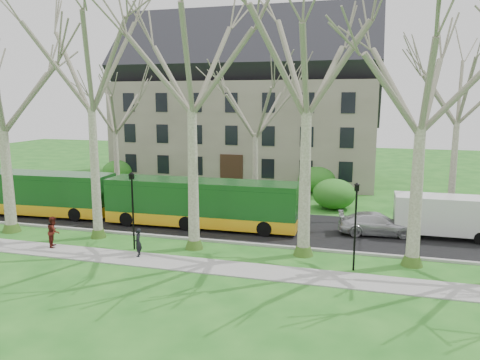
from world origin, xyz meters
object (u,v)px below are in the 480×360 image
van_a (444,217)px  pedestrian_b (54,231)px  bus_lead (29,192)px  pedestrian_a (138,242)px  sedan (377,224)px  bus_follow (202,203)px

van_a → pedestrian_b: (-21.58, -7.92, -0.39)m
van_a → bus_lead: bearing=-176.6°
pedestrian_a → sedan: bearing=100.1°
bus_follow → pedestrian_b: 9.15m
pedestrian_b → bus_follow: bearing=-74.8°
pedestrian_a → bus_follow: bearing=147.7°
sedan → van_a: van_a is taller
bus_lead → pedestrian_b: size_ratio=7.28×
bus_lead → sedan: 24.44m
sedan → pedestrian_a: (-12.26, -7.64, 0.08)m
bus_follow → pedestrian_a: size_ratio=8.32×
bus_follow → sedan: (11.06, 1.14, -0.91)m
bus_follow → pedestrian_a: bearing=-101.6°
bus_follow → sedan: 11.16m
van_a → pedestrian_a: (-16.16, -8.16, -0.50)m
bus_lead → pedestrian_b: (6.70, -6.09, -0.71)m
bus_lead → pedestrian_a: bearing=-30.7°
van_a → pedestrian_b: bearing=-160.2°
bus_lead → pedestrian_b: 9.08m
sedan → pedestrian_b: size_ratio=2.69×
bus_follow → sedan: size_ratio=2.71×
van_a → pedestrian_b: 22.99m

